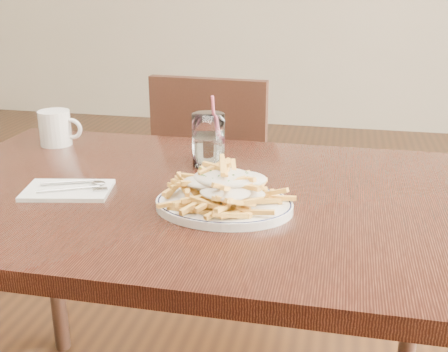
% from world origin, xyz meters
% --- Properties ---
extents(table, '(1.20, 0.80, 0.75)m').
position_xyz_m(table, '(0.00, 0.00, 0.67)').
color(table, black).
rests_on(table, ground).
extents(chair_far, '(0.43, 0.43, 0.87)m').
position_xyz_m(chair_far, '(-0.12, 0.79, 0.49)').
color(chair_far, black).
rests_on(chair_far, ground).
extents(fries_plate, '(0.33, 0.30, 0.02)m').
position_xyz_m(fries_plate, '(0.10, -0.09, 0.76)').
color(fries_plate, white).
rests_on(fries_plate, table).
extents(loaded_fries, '(0.26, 0.22, 0.07)m').
position_xyz_m(loaded_fries, '(0.10, -0.09, 0.80)').
color(loaded_fries, gold).
rests_on(loaded_fries, fries_plate).
extents(napkin, '(0.20, 0.15, 0.01)m').
position_xyz_m(napkin, '(-0.24, -0.07, 0.75)').
color(napkin, white).
rests_on(napkin, table).
extents(cutlery, '(0.16, 0.12, 0.01)m').
position_xyz_m(cutlery, '(-0.24, -0.06, 0.76)').
color(cutlery, silver).
rests_on(cutlery, napkin).
extents(water_glass, '(0.08, 0.08, 0.17)m').
position_xyz_m(water_glass, '(0.01, 0.17, 0.81)').
color(water_glass, white).
rests_on(water_glass, table).
extents(coffee_mug, '(0.12, 0.08, 0.09)m').
position_xyz_m(coffee_mug, '(-0.44, 0.25, 0.80)').
color(coffee_mug, white).
rests_on(coffee_mug, table).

